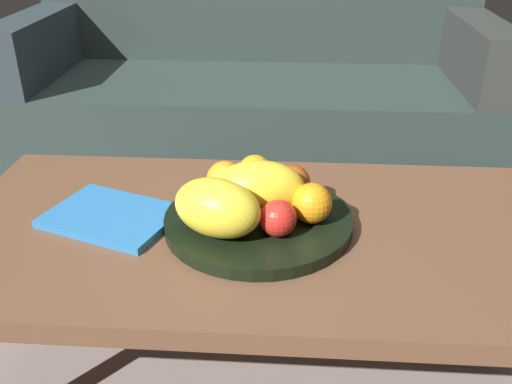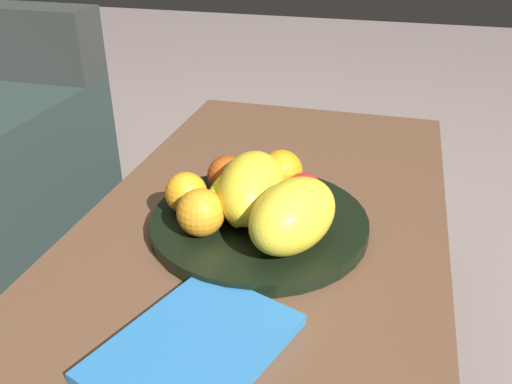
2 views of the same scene
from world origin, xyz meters
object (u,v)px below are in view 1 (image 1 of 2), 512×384
Objects in this scene: orange_left at (312,203)px; magazine at (112,216)px; apple_left at (278,218)px; melon_smaller_beside at (258,188)px; orange_front at (225,180)px; fruit_bowl at (256,220)px; melon_large_front at (217,208)px; coffee_table at (258,243)px; apple_front at (293,182)px; banana_bunch at (256,190)px; orange_right at (255,171)px; couch at (255,97)px.

magazine is at bearing 177.27° from orange_left.
apple_left is 0.35m from magazine.
orange_front is at bearing 138.69° from melon_smaller_beside.
melon_large_front is (-0.07, -0.08, 0.07)m from fruit_bowl.
apple_front is at bearing 49.65° from coffee_table.
orange_right is at bearing 96.19° from banana_bunch.
couch is 21.78× the size of orange_front.
coffee_table is 0.15m from orange_front.
melon_large_front is at bearing -177.95° from apple_left.
apple_front is (0.07, 0.06, -0.02)m from melon_smaller_beside.
orange_left is 1.07× the size of apple_front.
melon_large_front reaches higher than orange_left.
apple_left is at bearing 7.77° from magazine.
coffee_table is 6.88× the size of melon_smaller_beside.
couch is 10.24× the size of banana_bunch.
orange_left is 0.08m from apple_left.
couch reaches higher than orange_left.
magazine is (-0.28, -0.12, -0.05)m from orange_right.
orange_right is (0.06, 0.20, -0.02)m from melon_large_front.
apple_left is (0.04, -0.07, 0.10)m from coffee_table.
orange_left is 1.13× the size of apple_left.
couch is 21.60× the size of orange_left.
melon_smaller_beside reaches higher than magazine.
melon_smaller_beside reaches higher than orange_front.
orange_front is 0.24m from magazine.
fruit_bowl is at bearing 49.22° from melon_large_front.
couch is at bearing 96.12° from apple_left.
melon_large_front is 0.25m from magazine.
magazine is (-0.29, -0.05, -0.04)m from banana_bunch.
fruit_bowl is at bearing -85.83° from couch.
melon_smaller_beside is 2.61× the size of apple_left.
apple_left is (0.11, 0.00, -0.02)m from melon_large_front.
couch reaches higher than banana_bunch.
melon_smaller_beside is 2.47× the size of apple_front.
fruit_bowl is 5.38× the size of apple_left.
apple_left is at bearing -83.88° from couch.
fruit_bowl is 5.09× the size of apple_front.
banana_bunch is (-0.05, 0.12, -0.01)m from apple_left.
orange_right is (-0.01, 0.11, -0.02)m from melon_smaller_beside.
coffee_table is 17.01× the size of apple_front.
apple_front is at bearing 43.00° from melon_smaller_beside.
couch is 1.06m from apple_front.
magazine is (-0.34, 0.07, -0.05)m from apple_left.
orange_right is 0.31m from magazine.
melon_large_front is 0.94× the size of melon_smaller_beside.
melon_large_front is at bearing -161.69° from orange_left.
coffee_table is 0.05m from fruit_bowl.
coffee_table is 0.14m from apple_front.
apple_left is (-0.06, -0.05, -0.00)m from orange_left.
melon_smaller_beside reaches higher than apple_front.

